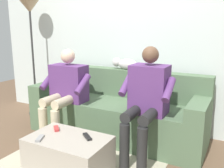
# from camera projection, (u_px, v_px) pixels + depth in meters

# --- Properties ---
(ground_plane) EXTENTS (8.00, 8.00, 0.00)m
(ground_plane) POSITION_uv_depth(u_px,v_px,m) (85.00, 160.00, 2.59)
(ground_plane) COLOR brown
(back_wall) EXTENTS (4.59, 0.06, 2.54)m
(back_wall) POSITION_uv_depth(u_px,v_px,m) (132.00, 33.00, 3.33)
(back_wall) COLOR silver
(back_wall) RESTS_ON ground
(couch) EXTENTS (2.19, 0.73, 0.81)m
(couch) POSITION_uv_depth(u_px,v_px,m) (117.00, 112.00, 3.15)
(couch) COLOR #516B4C
(couch) RESTS_ON ground
(coffee_table) EXTENTS (0.74, 0.47, 0.36)m
(coffee_table) POSITION_uv_depth(u_px,v_px,m) (69.00, 156.00, 2.32)
(coffee_table) COLOR #A89E8E
(coffee_table) RESTS_ON ground
(person_left_seated) EXTENTS (0.53, 0.59, 1.16)m
(person_left_seated) POSITION_uv_depth(u_px,v_px,m) (147.00, 96.00, 2.54)
(person_left_seated) COLOR #5B3370
(person_left_seated) RESTS_ON ground
(person_right_seated) EXTENTS (0.59, 0.55, 1.10)m
(person_right_seated) POSITION_uv_depth(u_px,v_px,m) (65.00, 89.00, 2.99)
(person_right_seated) COLOR #5B3370
(person_right_seated) RESTS_ON ground
(cat_on_backrest) EXTENTS (0.49, 0.13, 0.15)m
(cat_on_backrest) POSITION_uv_depth(u_px,v_px,m) (125.00, 64.00, 3.22)
(cat_on_backrest) COLOR silver
(cat_on_backrest) RESTS_ON couch
(remote_black) EXTENTS (0.14, 0.12, 0.02)m
(remote_black) POSITION_uv_depth(u_px,v_px,m) (87.00, 137.00, 2.27)
(remote_black) COLOR black
(remote_black) RESTS_ON coffee_table
(remote_red) EXTENTS (0.11, 0.11, 0.02)m
(remote_red) POSITION_uv_depth(u_px,v_px,m) (56.00, 129.00, 2.45)
(remote_red) COLOR #B73333
(remote_red) RESTS_ON coffee_table
(remote_gray) EXTENTS (0.09, 0.14, 0.02)m
(remote_gray) POSITION_uv_depth(u_px,v_px,m) (40.00, 138.00, 2.24)
(remote_gray) COLOR gray
(remote_gray) RESTS_ON coffee_table
(floor_rug) EXTENTS (1.57, 1.71, 0.01)m
(floor_rug) POSITION_uv_depth(u_px,v_px,m) (76.00, 167.00, 2.45)
(floor_rug) COLOR #B7AD93
(floor_rug) RESTS_ON ground
(floor_lamp) EXTENTS (0.31, 0.31, 1.76)m
(floor_lamp) POSITION_uv_depth(u_px,v_px,m) (30.00, 16.00, 3.67)
(floor_lamp) COLOR #2D2D2D
(floor_lamp) RESTS_ON ground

